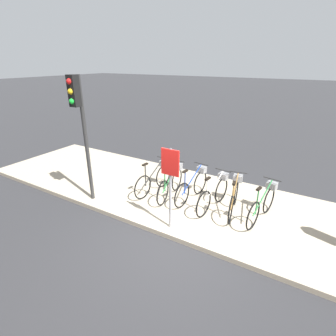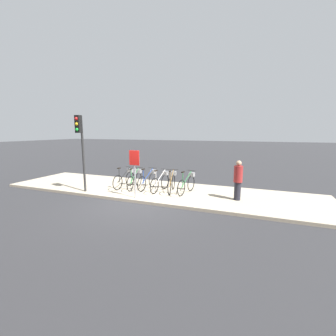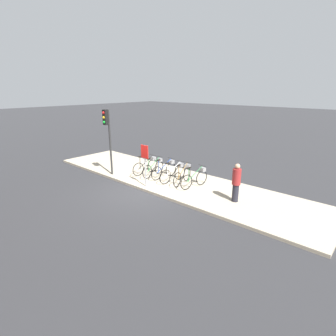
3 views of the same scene
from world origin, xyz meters
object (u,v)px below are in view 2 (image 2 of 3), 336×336
object	(u,v)px
pedestrian	(238,180)
traffic_light	(80,138)
parked_bicycle_0	(125,178)
parked_bicycle_3	(161,181)
parked_bicycle_5	(187,183)
parked_bicycle_2	(148,179)
parked_bicycle_1	(135,179)
sign_post	(135,166)
parked_bicycle_4	(172,182)

from	to	relation	value
pedestrian	traffic_light	xyz separation A→B (m)	(-6.59, -1.29, 1.62)
parked_bicycle_0	parked_bicycle_3	xyz separation A→B (m)	(1.89, 0.03, 0.00)
parked_bicycle_5	traffic_light	xyz separation A→B (m)	(-4.43, -1.55, 2.00)
parked_bicycle_2	parked_bicycle_5	xyz separation A→B (m)	(1.94, -0.04, 0.00)
parked_bicycle_0	parked_bicycle_2	distance (m)	1.20
parked_bicycle_1	traffic_light	size ratio (longest dim) A/B	0.49
traffic_light	sign_post	distance (m)	2.86
parked_bicycle_1	pedestrian	size ratio (longest dim) A/B	1.06
parked_bicycle_4	parked_bicycle_3	bearing A→B (deg)	-171.16
parked_bicycle_4	sign_post	distance (m)	2.04
parked_bicycle_3	traffic_light	world-z (taller)	traffic_light
parked_bicycle_1	parked_bicycle_5	bearing A→B (deg)	2.52
parked_bicycle_0	parked_bicycle_3	distance (m)	1.89
parked_bicycle_5	pedestrian	bearing A→B (deg)	-6.89
parked_bicycle_1	traffic_light	xyz separation A→B (m)	(-1.87, -1.44, 2.00)
parked_bicycle_3	sign_post	size ratio (longest dim) A/B	0.85
pedestrian	sign_post	xyz separation A→B (m)	(-3.95, -1.24, 0.51)
parked_bicycle_1	parked_bicycle_4	size ratio (longest dim) A/B	1.01
parked_bicycle_4	parked_bicycle_1	bearing A→B (deg)	-176.85
parked_bicycle_2	parked_bicycle_4	bearing A→B (deg)	-2.22
parked_bicycle_2	pedestrian	xyz separation A→B (m)	(4.10, -0.30, 0.38)
pedestrian	traffic_light	size ratio (longest dim) A/B	0.47
parked_bicycle_3	sign_post	xyz separation A→B (m)	(-0.55, -1.41, 0.89)
parked_bicycle_1	sign_post	world-z (taller)	sign_post
parked_bicycle_0	pedestrian	bearing A→B (deg)	-1.56
parked_bicycle_1	traffic_light	bearing A→B (deg)	-142.32
traffic_light	sign_post	world-z (taller)	traffic_light
parked_bicycle_5	pedestrian	world-z (taller)	pedestrian
parked_bicycle_3	traffic_light	distance (m)	4.04
parked_bicycle_1	parked_bicycle_3	bearing A→B (deg)	0.94
parked_bicycle_2	parked_bicycle_3	distance (m)	0.71
parked_bicycle_1	pedestrian	distance (m)	4.74
parked_bicycle_5	pedestrian	size ratio (longest dim) A/B	1.05
parked_bicycle_3	sign_post	world-z (taller)	sign_post
pedestrian	traffic_light	bearing A→B (deg)	-168.90
parked_bicycle_1	traffic_light	world-z (taller)	traffic_light
parked_bicycle_0	sign_post	world-z (taller)	sign_post
parked_bicycle_5	parked_bicycle_2	bearing A→B (deg)	178.96
parked_bicycle_1	parked_bicycle_4	distance (m)	1.84
parked_bicycle_3	pedestrian	xyz separation A→B (m)	(3.40, -0.17, 0.38)
parked_bicycle_0	parked_bicycle_1	distance (m)	0.56
sign_post	parked_bicycle_4	bearing A→B (deg)	54.50
parked_bicycle_4	sign_post	bearing A→B (deg)	-125.50
parked_bicycle_2	pedestrian	bearing A→B (deg)	-4.13
parked_bicycle_3	sign_post	bearing A→B (deg)	-111.39
sign_post	parked_bicycle_0	bearing A→B (deg)	134.03
parked_bicycle_5	parked_bicycle_3	bearing A→B (deg)	-175.79
pedestrian	traffic_light	world-z (taller)	traffic_light
parked_bicycle_3	traffic_light	xyz separation A→B (m)	(-3.19, -1.46, 2.00)
parked_bicycle_1	parked_bicycle_2	size ratio (longest dim) A/B	1.00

